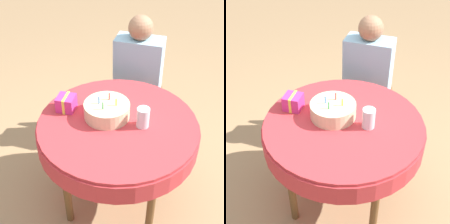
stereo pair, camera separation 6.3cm
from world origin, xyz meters
The scene contains 7 objects.
ground_plane centered at (0.00, 0.00, 0.00)m, with size 12.00×12.00×0.00m, color #A37F56.
dining_table centered at (0.00, 0.00, 0.62)m, with size 1.00×1.00×0.71m.
chair centered at (0.01, 0.80, 0.47)m, with size 0.39×0.39×0.89m.
person centered at (0.01, 0.71, 0.66)m, with size 0.38×0.31×1.11m.
birthday_cake centered at (-0.08, 0.04, 0.76)m, with size 0.28×0.28×0.14m.
drinking_glass centered at (0.15, -0.01, 0.77)m, with size 0.08×0.08×0.13m.
gift_box centered at (-0.35, 0.05, 0.76)m, with size 0.11×0.12×0.10m.
Camera 2 is at (0.37, -1.44, 1.91)m, focal length 50.00 mm.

